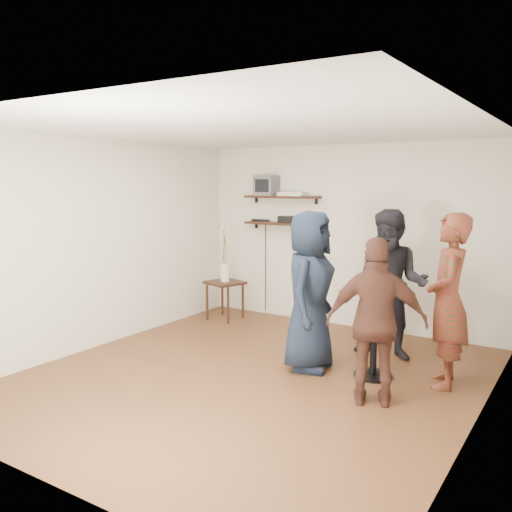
{
  "coord_description": "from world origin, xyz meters",
  "views": [
    {
      "loc": [
        3.04,
        -4.68,
        2.08
      ],
      "look_at": [
        -0.2,
        0.4,
        1.25
      ],
      "focal_mm": 38.0,
      "sensor_mm": 36.0,
      "label": 1
    }
  ],
  "objects": [
    {
      "name": "person_dark",
      "position": [
        1.03,
        1.42,
        0.88
      ],
      "size": [
        0.92,
        0.74,
        1.76
      ],
      "primitive_type": "imported",
      "rotation": [
        0.0,
        0.0,
        0.09
      ],
      "color": "black",
      "rests_on": "room"
    },
    {
      "name": "dvd_deck",
      "position": [
        -0.82,
        2.38,
        1.9
      ],
      "size": [
        0.4,
        0.24,
        0.06
      ],
      "primitive_type": "cube",
      "color": "silver",
      "rests_on": "shelf_upper"
    },
    {
      "name": "person_plaid",
      "position": [
        1.8,
        0.87,
        0.89
      ],
      "size": [
        0.57,
        0.73,
        1.78
      ],
      "primitive_type": "imported",
      "rotation": [
        0.0,
        0.0,
        -1.33
      ],
      "color": "red",
      "rests_on": "room"
    },
    {
      "name": "wine_glass_fl",
      "position": [
        1.05,
        0.66,
        1.13
      ],
      "size": [
        0.07,
        0.07,
        0.21
      ],
      "color": "silver",
      "rests_on": "drinks_table"
    },
    {
      "name": "radio",
      "position": [
        -0.94,
        2.38,
        1.52
      ],
      "size": [
        0.22,
        0.1,
        0.1
      ],
      "primitive_type": "cube",
      "color": "black",
      "rests_on": "shelf_lower"
    },
    {
      "name": "wine_glass_bl",
      "position": [
        1.08,
        0.77,
        1.14
      ],
      "size": [
        0.07,
        0.07,
        0.22
      ],
      "color": "silver",
      "rests_on": "drinks_table"
    },
    {
      "name": "person_brown",
      "position": [
        1.36,
        0.02,
        0.79
      ],
      "size": [
        1.0,
        0.7,
        1.58
      ],
      "primitive_type": "imported",
      "rotation": [
        0.0,
        0.0,
        3.51
      ],
      "color": "#4C2A20",
      "rests_on": "room"
    },
    {
      "name": "wine_glass_fr",
      "position": [
        1.17,
        0.65,
        1.12
      ],
      "size": [
        0.07,
        0.07,
        0.2
      ],
      "color": "silver",
      "rests_on": "drinks_table"
    },
    {
      "name": "drinks_table",
      "position": [
        1.1,
        0.7,
        0.63
      ],
      "size": [
        0.54,
        0.54,
        0.99
      ],
      "color": "black",
      "rests_on": "room"
    },
    {
      "name": "room",
      "position": [
        0.0,
        0.0,
        1.3
      ],
      "size": [
        4.58,
        5.08,
        2.68
      ],
      "color": "#4E2719",
      "rests_on": "ground"
    },
    {
      "name": "shelf_upper",
      "position": [
        -1.0,
        2.38,
        1.85
      ],
      "size": [
        1.2,
        0.25,
        0.04
      ],
      "primitive_type": "cube",
      "color": "black",
      "rests_on": "room"
    },
    {
      "name": "crt_monitor",
      "position": [
        -1.26,
        2.38,
        2.02
      ],
      "size": [
        0.32,
        0.3,
        0.3
      ],
      "primitive_type": "cube",
      "color": "#59595B",
      "rests_on": "shelf_upper"
    },
    {
      "name": "vase_lilies",
      "position": [
        -1.68,
        1.85,
        0.87
      ],
      "size": [
        0.19,
        0.19,
        0.9
      ],
      "rotation": [
        0.0,
        0.0,
        -0.29
      ],
      "color": "white",
      "rests_on": "side_table"
    },
    {
      "name": "shelf_lower",
      "position": [
        -1.0,
        2.38,
        1.45
      ],
      "size": [
        1.2,
        0.25,
        0.04
      ],
      "primitive_type": "cube",
      "color": "black",
      "rests_on": "room"
    },
    {
      "name": "side_table",
      "position": [
        -1.68,
        1.85,
        0.49
      ],
      "size": [
        0.6,
        0.6,
        0.58
      ],
      "rotation": [
        0.0,
        0.0,
        -0.29
      ],
      "color": "black",
      "rests_on": "room"
    },
    {
      "name": "person_navy",
      "position": [
        0.39,
        0.57,
        0.88
      ],
      "size": [
        0.7,
        0.95,
        1.77
      ],
      "primitive_type": "imported",
      "rotation": [
        0.0,
        0.0,
        1.74
      ],
      "color": "black",
      "rests_on": "room"
    },
    {
      "name": "power_strip",
      "position": [
        -1.41,
        2.42,
        1.48
      ],
      "size": [
        0.3,
        0.05,
        0.03
      ],
      "primitive_type": "cube",
      "color": "black",
      "rests_on": "shelf_lower"
    },
    {
      "name": "wine_glass_br",
      "position": [
        1.13,
        0.71,
        1.11
      ],
      "size": [
        0.06,
        0.06,
        0.19
      ],
      "color": "silver",
      "rests_on": "drinks_table"
    }
  ]
}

